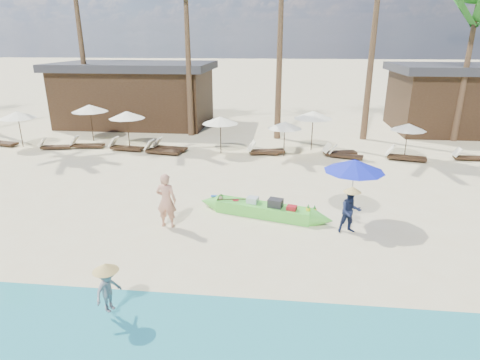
# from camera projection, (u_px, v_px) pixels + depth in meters

# --- Properties ---
(ground) EXTENTS (240.00, 240.00, 0.00)m
(ground) POSITION_uv_depth(u_px,v_px,m) (196.00, 244.00, 12.08)
(ground) COLOR beige
(ground) RESTS_ON ground
(green_canoe) EXTENTS (5.29, 1.75, 0.69)m
(green_canoe) POSITION_uv_depth(u_px,v_px,m) (263.00, 210.00, 13.96)
(green_canoe) COLOR #51CA3D
(green_canoe) RESTS_ON ground
(tourist) EXTENTS (0.70, 0.49, 1.83)m
(tourist) POSITION_uv_depth(u_px,v_px,m) (166.00, 200.00, 12.95)
(tourist) COLOR tan
(tourist) RESTS_ON ground
(vendor_green) EXTENTS (0.78, 0.66, 1.44)m
(vendor_green) POSITION_uv_depth(u_px,v_px,m) (350.00, 211.00, 12.61)
(vendor_green) COLOR #161F3D
(vendor_green) RESTS_ON ground
(vendor_yellow) EXTENTS (0.62, 0.78, 1.06)m
(vendor_yellow) POSITION_uv_depth(u_px,v_px,m) (108.00, 290.00, 8.69)
(vendor_yellow) COLOR gray
(vendor_yellow) RESTS_ON ground
(blue_umbrella) EXTENTS (1.99, 1.99, 2.14)m
(blue_umbrella) POSITION_uv_depth(u_px,v_px,m) (355.00, 165.00, 13.12)
(blue_umbrella) COLOR #99999E
(blue_umbrella) RESTS_ON ground
(resort_parasol_2) EXTENTS (1.99, 1.99, 2.05)m
(resort_parasol_2) POSITION_uv_depth(u_px,v_px,m) (17.00, 115.00, 22.35)
(resort_parasol_2) COLOR #322214
(resort_parasol_2) RESTS_ON ground
(lounger_2_left) EXTENTS (1.98, 0.97, 0.65)m
(lounger_2_left) POSITION_uv_depth(u_px,v_px,m) (1.00, 142.00, 23.17)
(lounger_2_left) COLOR #322214
(lounger_2_left) RESTS_ON ground
(resort_parasol_3) EXTENTS (2.12, 2.12, 2.19)m
(resort_parasol_3) POSITION_uv_depth(u_px,v_px,m) (90.00, 108.00, 23.70)
(resort_parasol_3) COLOR #322214
(resort_parasol_3) RESTS_ON ground
(lounger_3_left) EXTENTS (1.75, 0.86, 0.57)m
(lounger_3_left) POSITION_uv_depth(u_px,v_px,m) (54.00, 146.00, 22.40)
(lounger_3_left) COLOR #322214
(lounger_3_left) RESTS_ON ground
(lounger_3_right) EXTENTS (1.85, 0.71, 0.62)m
(lounger_3_right) POSITION_uv_depth(u_px,v_px,m) (86.00, 144.00, 22.66)
(lounger_3_right) COLOR #322214
(lounger_3_right) RESTS_ON ground
(resort_parasol_4) EXTENTS (2.00, 2.00, 2.06)m
(resort_parasol_4) POSITION_uv_depth(u_px,v_px,m) (127.00, 115.00, 22.25)
(resort_parasol_4) COLOR #322214
(resort_parasol_4) RESTS_ON ground
(lounger_4_left) EXTENTS (1.97, 0.83, 0.65)m
(lounger_4_left) POSITION_uv_depth(u_px,v_px,m) (125.00, 147.00, 22.14)
(lounger_4_left) COLOR #322214
(lounger_4_left) RESTS_ON ground
(lounger_4_right) EXTENTS (2.01, 0.86, 0.66)m
(lounger_4_right) POSITION_uv_depth(u_px,v_px,m) (161.00, 150.00, 21.47)
(lounger_4_right) COLOR #322214
(lounger_4_right) RESTS_ON ground
(resort_parasol_5) EXTENTS (1.93, 1.93, 1.99)m
(resort_parasol_5) POSITION_uv_depth(u_px,v_px,m) (220.00, 120.00, 21.18)
(resort_parasol_5) COLOR #322214
(resort_parasol_5) RESTS_ON ground
(lounger_5_left) EXTENTS (1.93, 0.85, 0.63)m
(lounger_5_left) POSITION_uv_depth(u_px,v_px,m) (169.00, 147.00, 22.07)
(lounger_5_left) COLOR #322214
(lounger_5_left) RESTS_ON ground
(resort_parasol_6) EXTENTS (1.79, 1.79, 1.85)m
(resort_parasol_6) POSITION_uv_depth(u_px,v_px,m) (285.00, 125.00, 20.56)
(resort_parasol_6) COLOR #322214
(resort_parasol_6) RESTS_ON ground
(lounger_6_left) EXTENTS (2.05, 1.03, 0.67)m
(lounger_6_left) POSITION_uv_depth(u_px,v_px,m) (264.00, 150.00, 21.40)
(lounger_6_left) COLOR #322214
(lounger_6_left) RESTS_ON ground
(lounger_6_right) EXTENTS (1.70, 0.71, 0.56)m
(lounger_6_right) POSITION_uv_depth(u_px,v_px,m) (262.00, 151.00, 21.41)
(lounger_6_right) COLOR #322214
(lounger_6_right) RESTS_ON ground
(resort_parasol_7) EXTENTS (2.12, 2.12, 2.18)m
(resort_parasol_7) POSITION_uv_depth(u_px,v_px,m) (313.00, 115.00, 21.67)
(resort_parasol_7) COLOR #322214
(resort_parasol_7) RESTS_ON ground
(lounger_7_left) EXTENTS (1.78, 0.98, 0.58)m
(lounger_7_left) POSITION_uv_depth(u_px,v_px,m) (344.00, 155.00, 20.73)
(lounger_7_left) COLOR #322214
(lounger_7_left) RESTS_ON ground
(lounger_7_right) EXTENTS (1.88, 0.97, 0.61)m
(lounger_7_right) POSITION_uv_depth(u_px,v_px,m) (338.00, 152.00, 21.19)
(lounger_7_right) COLOR #322214
(lounger_7_right) RESTS_ON ground
(resort_parasol_8) EXTENTS (1.77, 1.77, 1.82)m
(resort_parasol_8) POSITION_uv_depth(u_px,v_px,m) (408.00, 127.00, 20.24)
(resort_parasol_8) COLOR #322214
(resort_parasol_8) RESTS_ON ground
(lounger_8_left) EXTENTS (2.05, 1.05, 0.67)m
(lounger_8_left) POSITION_uv_depth(u_px,v_px,m) (404.00, 156.00, 20.34)
(lounger_8_left) COLOR #322214
(lounger_8_left) RESTS_ON ground
(lounger_9_left) EXTENTS (1.64, 0.52, 0.55)m
(lounger_9_left) POSITION_uv_depth(u_px,v_px,m) (468.00, 157.00, 20.39)
(lounger_9_left) COLOR #322214
(lounger_9_left) RESTS_ON ground
(palm_6) EXTENTS (2.08, 2.08, 8.51)m
(palm_6) POSITION_uv_depth(u_px,v_px,m) (476.00, 16.00, 22.04)
(palm_6) COLOR brown
(palm_6) RESTS_ON ground
(pavilion_west) EXTENTS (10.80, 6.60, 4.30)m
(pavilion_west) POSITION_uv_depth(u_px,v_px,m) (136.00, 93.00, 28.57)
(pavilion_west) COLOR #322214
(pavilion_west) RESTS_ON ground
(pavilion_east) EXTENTS (8.80, 6.60, 4.30)m
(pavilion_east) POSITION_uv_depth(u_px,v_px,m) (460.00, 98.00, 26.34)
(pavilion_east) COLOR #322214
(pavilion_east) RESTS_ON ground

